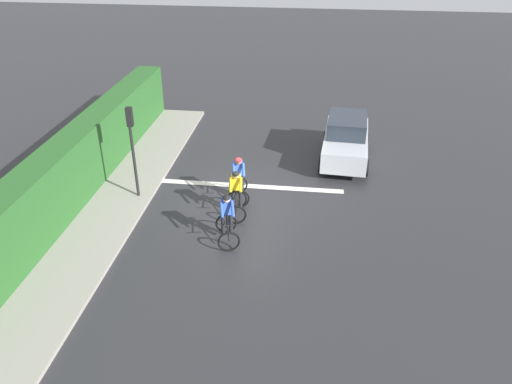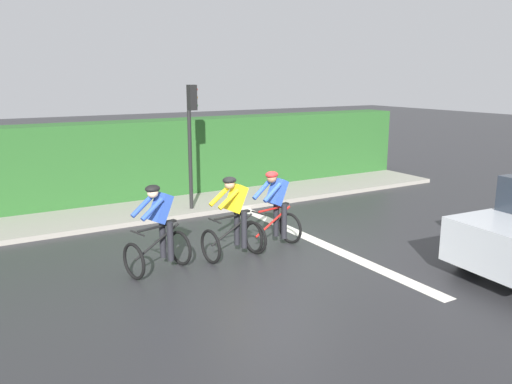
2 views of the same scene
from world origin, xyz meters
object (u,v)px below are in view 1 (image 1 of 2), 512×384
(cyclist_second, at_px, (236,194))
(car_silver, at_px, (346,139))
(cyclist_mid, at_px, (239,180))
(traffic_light_near_crossing, at_px, (132,140))
(cyclist_lead, at_px, (227,219))

(cyclist_second, height_order, car_silver, car_silver)
(cyclist_mid, relative_size, traffic_light_near_crossing, 0.50)
(cyclist_lead, distance_m, traffic_light_near_crossing, 4.48)
(cyclist_second, relative_size, car_silver, 0.39)
(cyclist_second, relative_size, traffic_light_near_crossing, 0.50)
(cyclist_mid, bearing_deg, traffic_light_near_crossing, 4.66)
(cyclist_mid, bearing_deg, cyclist_second, 94.59)
(cyclist_second, distance_m, traffic_light_near_crossing, 3.96)
(car_silver, bearing_deg, traffic_light_near_crossing, 29.40)
(cyclist_lead, bearing_deg, cyclist_second, -91.36)
(cyclist_mid, xyz_separation_m, car_silver, (-3.77, -3.83, 0.08))
(cyclist_second, relative_size, cyclist_mid, 1.00)
(car_silver, distance_m, traffic_light_near_crossing, 8.50)
(cyclist_lead, relative_size, car_silver, 0.39)
(cyclist_mid, distance_m, traffic_light_near_crossing, 3.83)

